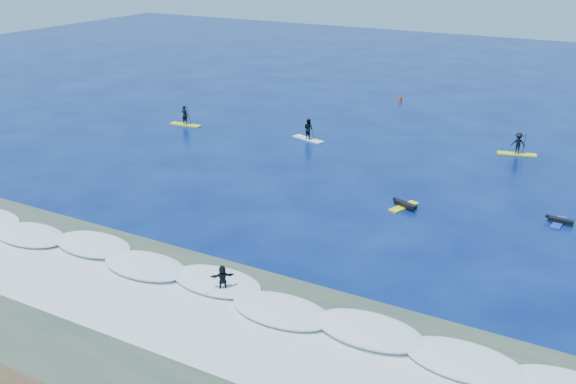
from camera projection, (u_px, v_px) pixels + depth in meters
The scene contains 11 objects.
ground at pixel (295, 210), 39.16m from camera, with size 160.00×160.00×0.00m, color #04104C.
shallow_water at pixel (142, 321), 27.80m from camera, with size 90.00×13.00×0.01m, color #34473A.
breaking_wave at pixel (197, 281), 31.05m from camera, with size 40.00×6.00×0.30m, color white.
whitewater at pixel (157, 311), 28.61m from camera, with size 34.00×5.00×0.02m, color silver.
sup_paddler_left at pixel (185, 118), 56.41m from camera, with size 2.96×0.92×2.05m.
sup_paddler_center at pixel (308, 131), 52.36m from camera, with size 3.00×1.51×2.05m.
sup_paddler_right at pixel (518, 145), 48.73m from camera, with size 2.96×1.42×2.02m.
prone_paddler_near at pixel (404, 205), 39.42m from camera, with size 1.73×2.29×0.47m.
prone_paddler_far at pixel (559, 221), 37.23m from camera, with size 1.59×2.03×0.42m.
wave_surfer at pixel (223, 279), 29.69m from camera, with size 1.67×1.57×1.30m.
marker_buoy at pixel (401, 98), 64.67m from camera, with size 0.31×0.31×0.74m.
Camera 1 is at (17.07, -31.66, 15.54)m, focal length 40.00 mm.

